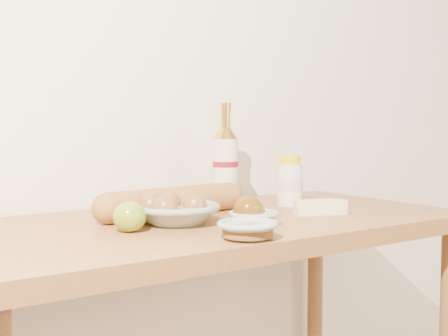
{
  "coord_description": "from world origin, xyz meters",
  "views": [
    {
      "loc": [
        -0.71,
        0.08,
        1.11
      ],
      "look_at": [
        0.0,
        1.15,
        1.02
      ],
      "focal_mm": 45.0,
      "sensor_mm": 36.0,
      "label": 1
    }
  ],
  "objects_px": {
    "cream_bottle": "(290,182)",
    "baguette": "(173,202)",
    "egg_bowl": "(175,211)",
    "bourbon_bottle": "(225,165)",
    "table": "(217,270)"
  },
  "relations": [
    {
      "from": "table",
      "to": "baguette",
      "type": "bearing_deg",
      "value": 130.95
    },
    {
      "from": "cream_bottle",
      "to": "baguette",
      "type": "bearing_deg",
      "value": -179.22
    },
    {
      "from": "cream_bottle",
      "to": "baguette",
      "type": "height_order",
      "value": "cream_bottle"
    },
    {
      "from": "cream_bottle",
      "to": "baguette",
      "type": "distance_m",
      "value": 0.36
    },
    {
      "from": "cream_bottle",
      "to": "egg_bowl",
      "type": "height_order",
      "value": "cream_bottle"
    },
    {
      "from": "baguette",
      "to": "egg_bowl",
      "type": "bearing_deg",
      "value": -123.41
    },
    {
      "from": "cream_bottle",
      "to": "egg_bowl",
      "type": "bearing_deg",
      "value": -165.34
    },
    {
      "from": "egg_bowl",
      "to": "baguette",
      "type": "height_order",
      "value": "baguette"
    },
    {
      "from": "bourbon_bottle",
      "to": "baguette",
      "type": "relative_size",
      "value": 0.65
    },
    {
      "from": "table",
      "to": "bourbon_bottle",
      "type": "height_order",
      "value": "bourbon_bottle"
    },
    {
      "from": "cream_bottle",
      "to": "egg_bowl",
      "type": "distance_m",
      "value": 0.42
    },
    {
      "from": "bourbon_bottle",
      "to": "table",
      "type": "bearing_deg",
      "value": -140.55
    },
    {
      "from": "table",
      "to": "baguette",
      "type": "relative_size",
      "value": 2.79
    },
    {
      "from": "egg_bowl",
      "to": "baguette",
      "type": "bearing_deg",
      "value": 63.84
    },
    {
      "from": "cream_bottle",
      "to": "bourbon_bottle",
      "type": "bearing_deg",
      "value": 156.51
    }
  ]
}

